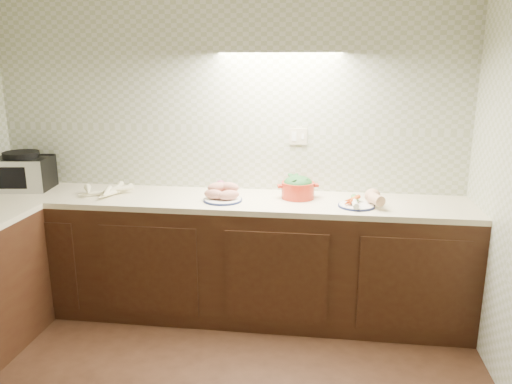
# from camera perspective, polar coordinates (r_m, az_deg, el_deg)

# --- Properties ---
(room) EXTENTS (3.60, 3.60, 2.60)m
(room) POSITION_cam_1_polar(r_m,az_deg,el_deg) (2.08, -13.15, 7.95)
(room) COLOR black
(room) RESTS_ON ground
(counter) EXTENTS (3.60, 3.60, 0.90)m
(counter) POSITION_cam_1_polar(r_m,az_deg,el_deg) (3.29, -19.10, -11.59)
(counter) COLOR black
(counter) RESTS_ON ground
(toaster_oven) EXTENTS (0.45, 0.37, 0.29)m
(toaster_oven) POSITION_cam_1_polar(r_m,az_deg,el_deg) (4.26, -25.11, 2.11)
(toaster_oven) COLOR black
(toaster_oven) RESTS_ON counter
(parsnip_pile) EXTENTS (0.41, 0.35, 0.07)m
(parsnip_pile) POSITION_cam_1_polar(r_m,az_deg,el_deg) (3.90, -16.28, 0.29)
(parsnip_pile) COLOR #F2F0C1
(parsnip_pile) RESTS_ON counter
(sweet_potato_plate) EXTENTS (0.28, 0.28, 0.13)m
(sweet_potato_plate) POSITION_cam_1_polar(r_m,az_deg,el_deg) (3.56, -3.82, -0.22)
(sweet_potato_plate) COLOR #111943
(sweet_potato_plate) RESTS_ON counter
(onion_bowl) EXTENTS (0.14, 0.14, 0.10)m
(onion_bowl) POSITION_cam_1_polar(r_m,az_deg,el_deg) (3.74, -3.88, 0.37)
(onion_bowl) COLOR black
(onion_bowl) RESTS_ON counter
(dutch_oven) EXTENTS (0.30, 0.29, 0.17)m
(dutch_oven) POSITION_cam_1_polar(r_m,az_deg,el_deg) (3.62, 4.82, 0.54)
(dutch_oven) COLOR #B32816
(dutch_oven) RESTS_ON counter
(veg_plate) EXTENTS (0.32, 0.31, 0.12)m
(veg_plate) POSITION_cam_1_polar(r_m,az_deg,el_deg) (3.50, 12.18, -0.89)
(veg_plate) COLOR #111943
(veg_plate) RESTS_ON counter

